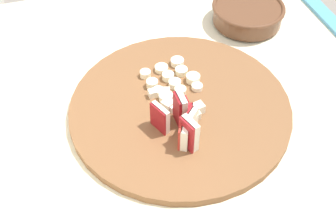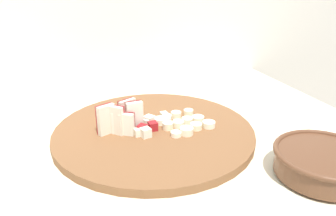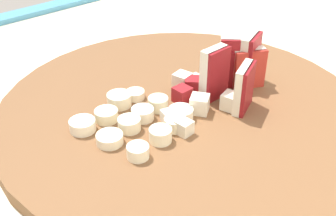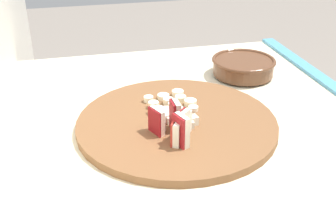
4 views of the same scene
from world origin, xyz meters
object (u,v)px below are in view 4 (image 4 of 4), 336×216
at_px(apple_dice_pile, 174,119).
at_px(ceramic_bowl, 243,66).
at_px(cutting_board, 177,123).
at_px(apple_wedge_fan, 177,125).
at_px(banana_slice_rows, 171,103).

relative_size(apple_dice_pile, ceramic_bowl, 0.56).
bearing_deg(cutting_board, ceramic_bowl, -47.10).
distance_m(apple_wedge_fan, ceramic_bowl, 0.42).
relative_size(apple_wedge_fan, apple_dice_pile, 1.02).
xyz_separation_m(cutting_board, banana_slice_rows, (0.07, -0.00, 0.02)).
height_order(cutting_board, apple_dice_pile, apple_dice_pile).
bearing_deg(apple_wedge_fan, cutting_board, -14.35).
bearing_deg(banana_slice_rows, ceramic_bowl, -56.14).
height_order(apple_wedge_fan, banana_slice_rows, apple_wedge_fan).
relative_size(cutting_board, apple_wedge_fan, 4.38).
distance_m(apple_wedge_fan, apple_dice_pile, 0.06).
distance_m(cutting_board, apple_wedge_fan, 0.09).
xyz_separation_m(cutting_board, ceramic_bowl, (0.24, -0.26, 0.02)).
height_order(apple_wedge_fan, ceramic_bowl, apple_wedge_fan).
height_order(apple_wedge_fan, apple_dice_pile, apple_wedge_fan).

